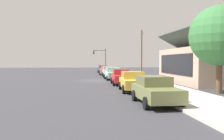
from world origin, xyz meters
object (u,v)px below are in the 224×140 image
(car_seafoam, at_px, (113,73))
(traffic_light_main, at_px, (101,56))
(car_cherry, at_px, (121,77))
(shade_tree, at_px, (220,36))
(car_silver, at_px, (109,72))
(fire_hydrant_red, at_px, (142,82))
(car_mustard, at_px, (133,81))
(car_coral, at_px, (105,70))
(car_olive, at_px, (155,90))
(car_navy, at_px, (103,69))
(utility_pole_wooden, at_px, (142,52))

(car_seafoam, relative_size, traffic_light_main, 0.87)
(car_cherry, distance_m, shade_tree, 10.58)
(car_silver, height_order, shade_tree, shade_tree)
(fire_hydrant_red, bearing_deg, car_mustard, -29.01)
(car_coral, bearing_deg, car_cherry, 3.56)
(car_silver, distance_m, traffic_light_main, 16.16)
(car_olive, bearing_deg, car_navy, 179.62)
(car_seafoam, xyz_separation_m, utility_pole_wooden, (-7.30, 5.59, 3.11))
(car_coral, height_order, fire_hydrant_red, car_coral)
(car_silver, relative_size, traffic_light_main, 0.87)
(traffic_light_main, bearing_deg, car_silver, 0.50)
(car_silver, xyz_separation_m, car_olive, (23.97, 0.15, 0.00))
(car_navy, distance_m, car_cherry, 24.09)
(car_seafoam, bearing_deg, fire_hydrant_red, 8.16)
(car_navy, height_order, fire_hydrant_red, car_navy)
(car_mustard, bearing_deg, utility_pole_wooden, 167.19)
(car_coral, bearing_deg, traffic_light_main, -176.19)
(car_cherry, relative_size, utility_pole_wooden, 0.61)
(car_mustard, distance_m, fire_hydrant_red, 2.92)
(car_silver, bearing_deg, car_mustard, 1.74)
(car_coral, height_order, car_silver, same)
(car_cherry, xyz_separation_m, shade_tree, (7.73, 6.30, 3.54))
(utility_pole_wooden, bearing_deg, car_cherry, -21.92)
(car_seafoam, relative_size, car_cherry, 0.99)
(car_cherry, xyz_separation_m, utility_pole_wooden, (-13.76, 5.54, 3.11))
(car_navy, xyz_separation_m, car_seafoam, (17.63, -0.11, 0.00))
(car_seafoam, relative_size, shade_tree, 0.68)
(car_silver, height_order, traffic_light_main, traffic_light_main)
(car_navy, xyz_separation_m, car_silver, (11.66, -0.04, 0.00))
(car_cherry, bearing_deg, car_navy, -177.98)
(car_navy, bearing_deg, car_cherry, -3.20)
(car_seafoam, height_order, car_cherry, same)
(car_navy, relative_size, shade_tree, 0.69)
(shade_tree, bearing_deg, car_olive, -58.06)
(car_seafoam, bearing_deg, car_olive, -0.62)
(car_seafoam, bearing_deg, utility_pole_wooden, 141.25)
(car_silver, distance_m, car_seafoam, 5.97)
(car_mustard, distance_m, utility_pole_wooden, 20.33)
(car_navy, height_order, car_silver, same)
(car_coral, bearing_deg, car_olive, 3.83)
(car_cherry, distance_m, car_olive, 11.55)
(shade_tree, bearing_deg, car_silver, -162.69)
(shade_tree, xyz_separation_m, traffic_light_main, (-36.08, -6.42, -0.86))
(car_coral, bearing_deg, car_silver, 4.08)
(traffic_light_main, xyz_separation_m, fire_hydrant_red, (31.41, 1.66, -2.99))
(car_cherry, xyz_separation_m, traffic_light_main, (-28.36, -0.12, 2.68))
(car_coral, relative_size, car_silver, 1.10)
(car_olive, xyz_separation_m, traffic_light_main, (-39.90, -0.29, 2.68))
(utility_pole_wooden, distance_m, fire_hydrant_red, 17.62)
(car_silver, relative_size, shade_tree, 0.68)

